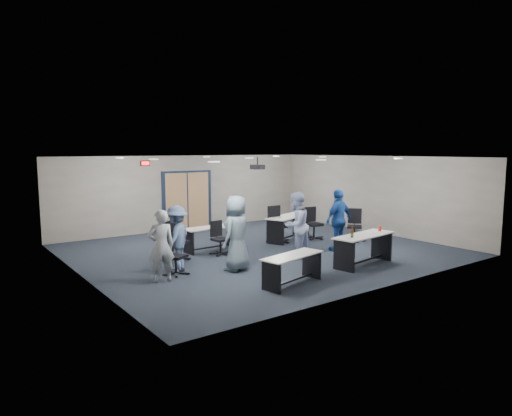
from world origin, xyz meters
TOP-DOWN VIEW (x-y plane):
  - floor at (0.00, 0.00)m, footprint 10.00×10.00m
  - back_wall at (0.00, 4.50)m, footprint 10.00×0.04m
  - front_wall at (0.00, -4.50)m, footprint 10.00×0.04m
  - left_wall at (-5.00, 0.00)m, footprint 0.04×9.00m
  - right_wall at (5.00, 0.00)m, footprint 0.04×9.00m
  - ceiling at (0.00, 0.00)m, footprint 10.00×9.00m
  - double_door at (0.00, 4.46)m, footprint 2.00×0.07m
  - exit_sign at (-1.60, 4.44)m, footprint 0.32×0.07m
  - ceiling_projector at (0.30, 0.50)m, footprint 0.35×0.32m
  - ceiling_can_lights at (0.00, 0.25)m, footprint 6.24×5.74m
  - table_front_left at (-1.46, -3.18)m, footprint 1.69×0.86m
  - table_front_right at (1.11, -2.96)m, footprint 2.00×0.91m
  - table_back_left at (-1.15, 0.80)m, footprint 1.73×0.65m
  - table_back_right at (1.66, 0.65)m, footprint 2.05×1.31m
  - chair_back_a at (-2.43, 0.35)m, footprint 0.80×0.80m
  - chair_back_b at (-1.23, 0.16)m, footprint 0.64×0.64m
  - chair_back_c at (1.13, 0.51)m, footprint 0.72×0.72m
  - chair_back_d at (2.44, 0.28)m, footprint 0.73×0.73m
  - chair_loose_left at (-3.16, -0.98)m, footprint 0.81×0.81m
  - chair_loose_right at (3.20, -0.78)m, footprint 0.92×0.92m
  - person_gray at (-3.67, -1.32)m, footprint 0.66×0.50m
  - person_plaid at (-1.78, -1.48)m, footprint 1.06×0.90m
  - person_lightblue at (0.19, -1.40)m, footprint 1.03×0.90m
  - person_navy at (1.81, -1.41)m, footprint 1.09×0.55m
  - person_back at (-2.91, -0.54)m, footprint 1.16×1.10m

SIDE VIEW (x-z plane):
  - floor at x=0.00m, z-range 0.00..0.00m
  - table_front_left at x=-1.46m, z-range 0.12..0.77m
  - chair_back_b at x=-1.23m, z-range 0.00..0.94m
  - chair_loose_left at x=-3.16m, z-range 0.00..0.94m
  - table_back_left at x=-1.15m, z-range 0.13..0.82m
  - chair_back_a at x=-2.43m, z-range 0.00..1.03m
  - chair_loose_right at x=3.20m, z-range 0.00..1.04m
  - chair_back_d at x=2.44m, z-range 0.00..1.04m
  - table_back_right at x=1.66m, z-range 0.15..0.94m
  - table_front_right at x=1.11m, z-range 0.01..1.08m
  - chair_back_c at x=1.13m, z-range 0.00..1.15m
  - person_back at x=-2.91m, z-range 0.00..1.58m
  - person_gray at x=-3.67m, z-range 0.00..1.62m
  - person_navy at x=1.81m, z-range 0.00..1.79m
  - person_lightblue at x=0.19m, z-range 0.00..1.80m
  - person_plaid at x=-1.78m, z-range 0.00..1.83m
  - double_door at x=0.00m, z-range -0.05..2.15m
  - back_wall at x=0.00m, z-range 0.00..2.70m
  - front_wall at x=0.00m, z-range 0.00..2.70m
  - left_wall at x=-5.00m, z-range 0.00..2.70m
  - right_wall at x=5.00m, z-range 0.00..2.70m
  - ceiling_projector at x=0.30m, z-range 2.22..2.59m
  - exit_sign at x=-1.60m, z-range 2.36..2.54m
  - ceiling_can_lights at x=0.00m, z-range 2.66..2.68m
  - ceiling at x=0.00m, z-range 2.68..2.72m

